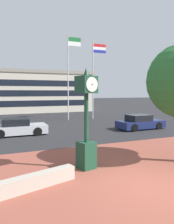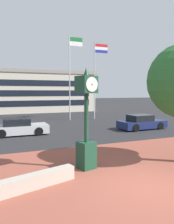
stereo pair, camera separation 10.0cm
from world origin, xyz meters
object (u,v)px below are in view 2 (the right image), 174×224
at_px(street_clock, 86,124).
at_px(car_street_mid, 19,127).
at_px(car_street_near, 141,123).
at_px(flagpole_secondary, 96,73).
at_px(flagpole_primary, 71,70).
at_px(civic_building, 20,92).

bearing_deg(street_clock, car_street_mid, 86.65).
bearing_deg(car_street_near, flagpole_secondary, -178.89).
relative_size(flagpole_primary, civic_building, 0.41).
height_order(street_clock, flagpole_secondary, flagpole_secondary).
bearing_deg(civic_building, flagpole_primary, -75.23).
distance_m(flagpole_primary, flagpole_secondary, 3.21).
relative_size(street_clock, civic_building, 0.18).
bearing_deg(car_street_mid, car_street_near, 82.79).
height_order(flagpole_primary, flagpole_secondary, flagpole_primary).
bearing_deg(car_street_near, car_street_mid, -99.93).
relative_size(car_street_near, car_street_mid, 1.01).
relative_size(car_street_near, civic_building, 0.18).
height_order(street_clock, car_street_near, street_clock).
distance_m(car_street_mid, flagpole_secondary, 13.14).
distance_m(street_clock, flagpole_secondary, 18.29).
bearing_deg(street_clock, flagpole_secondary, 48.39).
bearing_deg(civic_building, car_street_mid, -96.30).
xyz_separation_m(car_street_near, flagpole_secondary, (-0.47, 8.53, 5.03)).
xyz_separation_m(car_street_mid, flagpole_primary, (6.64, 7.10, 5.19)).
bearing_deg(flagpole_secondary, car_street_mid, -144.23).
distance_m(car_street_near, flagpole_secondary, 9.91).
distance_m(car_street_near, civic_building, 25.57).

